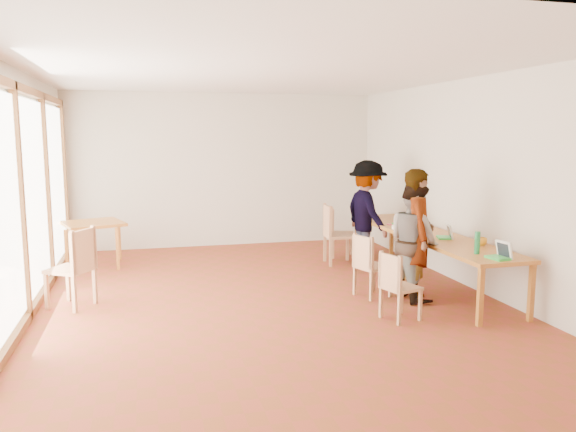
# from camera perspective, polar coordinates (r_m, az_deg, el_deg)

# --- Properties ---
(ground) EXTENTS (8.00, 8.00, 0.00)m
(ground) POSITION_cam_1_polar(r_m,az_deg,el_deg) (7.53, -2.00, -8.71)
(ground) COLOR brown
(ground) RESTS_ON ground
(wall_back) EXTENTS (6.00, 0.10, 3.00)m
(wall_back) POSITION_cam_1_polar(r_m,az_deg,el_deg) (11.17, -6.46, 4.65)
(wall_back) COLOR beige
(wall_back) RESTS_ON ground
(wall_front) EXTENTS (6.00, 0.10, 3.00)m
(wall_front) POSITION_cam_1_polar(r_m,az_deg,el_deg) (3.48, 12.18, -3.60)
(wall_front) COLOR beige
(wall_front) RESTS_ON ground
(wall_right) EXTENTS (0.10, 8.00, 3.00)m
(wall_right) POSITION_cam_1_polar(r_m,az_deg,el_deg) (8.40, 18.38, 3.08)
(wall_right) COLOR beige
(wall_right) RESTS_ON ground
(window_wall) EXTENTS (0.10, 8.00, 3.00)m
(window_wall) POSITION_cam_1_polar(r_m,az_deg,el_deg) (7.22, -25.70, 1.88)
(window_wall) COLOR white
(window_wall) RESTS_ON ground
(ceiling) EXTENTS (6.00, 8.00, 0.04)m
(ceiling) POSITION_cam_1_polar(r_m,az_deg,el_deg) (7.25, -2.13, 14.76)
(ceiling) COLOR white
(ceiling) RESTS_ON wall_back
(communal_table) EXTENTS (0.80, 4.00, 0.75)m
(communal_table) POSITION_cam_1_polar(r_m,az_deg,el_deg) (8.60, 13.89, -2.00)
(communal_table) COLOR #B97829
(communal_table) RESTS_ON ground
(side_table) EXTENTS (0.90, 0.90, 0.75)m
(side_table) POSITION_cam_1_polar(r_m,az_deg,el_deg) (9.93, -19.16, -1.04)
(side_table) COLOR #B97829
(side_table) RESTS_ON ground
(chair_near) EXTENTS (0.47, 0.47, 0.44)m
(chair_near) POSITION_cam_1_polar(r_m,az_deg,el_deg) (6.80, 10.87, -6.34)
(chair_near) COLOR tan
(chair_near) RESTS_ON ground
(chair_mid) EXTENTS (0.51, 0.51, 0.46)m
(chair_mid) POSITION_cam_1_polar(r_m,az_deg,el_deg) (7.69, 8.11, -4.36)
(chair_mid) COLOR tan
(chair_mid) RESTS_ON ground
(chair_far) EXTENTS (0.51, 0.51, 0.54)m
(chair_far) POSITION_cam_1_polar(r_m,az_deg,el_deg) (9.57, 4.62, -1.21)
(chair_far) COLOR tan
(chair_far) RESTS_ON ground
(chair_empty) EXTENTS (0.51, 0.51, 0.47)m
(chair_empty) POSITION_cam_1_polar(r_m,az_deg,el_deg) (10.17, 5.03, -1.13)
(chair_empty) COLOR tan
(chair_empty) RESTS_ON ground
(chair_spare) EXTENTS (0.66, 0.66, 0.55)m
(chair_spare) POSITION_cam_1_polar(r_m,az_deg,el_deg) (7.62, -20.65, -4.14)
(chair_spare) COLOR tan
(chair_spare) RESTS_ON ground
(person_near) EXTENTS (0.63, 0.75, 1.76)m
(person_near) POSITION_cam_1_polar(r_m,az_deg,el_deg) (7.62, 13.05, -1.92)
(person_near) COLOR gray
(person_near) RESTS_ON ground
(person_mid) EXTENTS (0.68, 0.83, 1.58)m
(person_mid) POSITION_cam_1_polar(r_m,az_deg,el_deg) (7.68, 12.65, -2.52)
(person_mid) COLOR gray
(person_mid) RESTS_ON ground
(person_far) EXTENTS (0.77, 1.20, 1.77)m
(person_far) POSITION_cam_1_polar(r_m,az_deg,el_deg) (9.56, 8.05, 0.31)
(person_far) COLOR gray
(person_far) RESTS_ON ground
(laptop_near) EXTENTS (0.25, 0.28, 0.21)m
(laptop_near) POSITION_cam_1_polar(r_m,az_deg,el_deg) (7.08, 20.80, -3.62)
(laptop_near) COLOR green
(laptop_near) RESTS_ON communal_table
(laptop_mid) EXTENTS (0.27, 0.29, 0.20)m
(laptop_mid) POSITION_cam_1_polar(r_m,az_deg,el_deg) (8.20, 15.82, -1.82)
(laptop_mid) COLOR green
(laptop_mid) RESTS_ON communal_table
(laptop_far) EXTENTS (0.23, 0.25, 0.18)m
(laptop_far) POSITION_cam_1_polar(r_m,az_deg,el_deg) (9.30, 11.49, -0.54)
(laptop_far) COLOR green
(laptop_far) RESTS_ON communal_table
(yellow_mug) EXTENTS (0.16, 0.16, 0.10)m
(yellow_mug) POSITION_cam_1_polar(r_m,az_deg,el_deg) (7.84, 19.11, -2.46)
(yellow_mug) COLOR orange
(yellow_mug) RESTS_ON communal_table
(green_bottle) EXTENTS (0.07, 0.07, 0.28)m
(green_bottle) POSITION_cam_1_polar(r_m,az_deg,el_deg) (7.25, 18.67, -2.59)
(green_bottle) COLOR #1D783C
(green_bottle) RESTS_ON communal_table
(clear_glass) EXTENTS (0.07, 0.07, 0.09)m
(clear_glass) POSITION_cam_1_polar(r_m,az_deg,el_deg) (7.30, 21.52, -3.41)
(clear_glass) COLOR silver
(clear_glass) RESTS_ON communal_table
(condiment_cup) EXTENTS (0.08, 0.08, 0.06)m
(condiment_cup) POSITION_cam_1_polar(r_m,az_deg,el_deg) (8.82, 10.76, -1.13)
(condiment_cup) COLOR white
(condiment_cup) RESTS_ON communal_table
(pink_phone) EXTENTS (0.05, 0.10, 0.01)m
(pink_phone) POSITION_cam_1_polar(r_m,az_deg,el_deg) (9.23, 10.25, -0.84)
(pink_phone) COLOR #D2405C
(pink_phone) RESTS_ON communal_table
(black_pouch) EXTENTS (0.16, 0.26, 0.09)m
(black_pouch) POSITION_cam_1_polar(r_m,az_deg,el_deg) (9.99, 7.83, 0.12)
(black_pouch) COLOR black
(black_pouch) RESTS_ON communal_table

